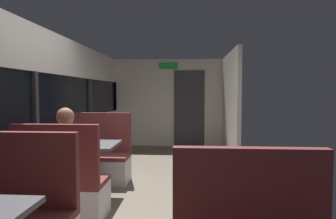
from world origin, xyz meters
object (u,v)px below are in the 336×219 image
Objects in this scene: seated_passenger at (65,171)px; coffee_cup_secondary at (88,138)px; dining_table_mid_window at (84,151)px; bench_mid_window_facing_end at (63,190)px; bench_mid_window_facing_entry at (100,161)px.

seated_passenger reaches higher than coffee_cup_secondary.
seated_passenger reaches higher than dining_table_mid_window.
bench_mid_window_facing_end and bench_mid_window_facing_entry have the same top height.
bench_mid_window_facing_entry is 0.87× the size of seated_passenger.
coffee_cup_secondary is (-0.00, 0.86, 0.46)m from bench_mid_window_facing_end.
bench_mid_window_facing_entry is (0.00, 1.40, 0.00)m from bench_mid_window_facing_end.
bench_mid_window_facing_entry is at bearing 89.73° from coffee_cup_secondary.
bench_mid_window_facing_end is at bearing -90.00° from dining_table_mid_window.
bench_mid_window_facing_entry is 12.22× the size of coffee_cup_secondary.
bench_mid_window_facing_entry is at bearing 90.00° from dining_table_mid_window.
dining_table_mid_window is at bearing 90.00° from seated_passenger.
seated_passenger is 14.00× the size of coffee_cup_secondary.
coffee_cup_secondary is (-0.00, 0.16, 0.15)m from dining_table_mid_window.
dining_table_mid_window is at bearing -90.00° from bench_mid_window_facing_entry.
coffee_cup_secondary is at bearing 90.90° from dining_table_mid_window.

